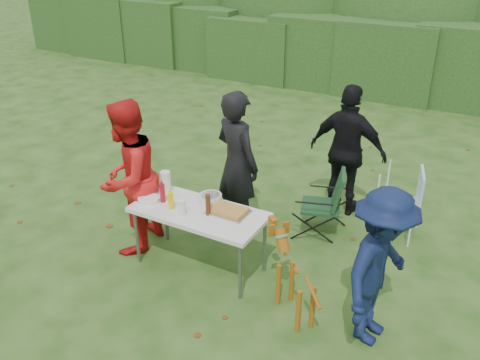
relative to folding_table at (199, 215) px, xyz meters
The scene contains 20 objects.
ground 0.69m from the folding_table, 43.76° to the right, with size 80.00×80.00×0.00m, color #1E4211.
hedge_row 7.94m from the folding_table, 89.55° to the left, with size 22.00×1.40×1.70m, color #23471C.
shrub_backdrop 9.58m from the folding_table, 89.63° to the left, with size 20.00×2.60×3.20m, color #3D6628.
folding_table is the anchor object (origin of this frame).
person_cook 0.95m from the folding_table, 92.13° to the left, with size 0.68×0.44×1.86m, color black.
person_red_jacket 0.98m from the folding_table, behind, with size 0.90×0.70×1.86m, color red.
person_black_puffy 2.29m from the folding_table, 63.99° to the left, with size 1.05×0.44×1.79m, color black.
child 2.05m from the folding_table, ahead, with size 1.02×0.58×1.57m, color #0E193E.
dog 1.33m from the folding_table, 10.47° to the right, with size 0.87×0.35×0.83m, color #895010, non-canonical shape.
camping_chair 1.66m from the folding_table, 55.51° to the left, with size 0.55×0.55×0.87m, color #1A4020, non-canonical shape.
lawn_chair 2.57m from the folding_table, 45.90° to the left, with size 0.53×0.53×0.90m, color #4295CE, non-canonical shape.
food_tray 0.33m from the folding_table, 19.54° to the left, with size 0.45×0.30×0.02m, color #B7B7BA.
focaccia_bread 0.34m from the folding_table, 19.54° to the left, with size 0.40×0.26×0.04m, color #B38338.
mustard_bottle 0.34m from the folding_table, 158.07° to the right, with size 0.06×0.06×0.20m, color #DDDE00.
ketchup_bottle 0.49m from the folding_table, behind, with size 0.06×0.06×0.22m, color #A80D1F.
beer_bottle 0.22m from the folding_table, ahead, with size 0.06×0.06×0.24m, color #47230F.
paper_towel_roll 0.63m from the folding_table, 161.99° to the left, with size 0.12×0.12×0.26m, color white.
cup_stack 0.24m from the folding_table, 123.21° to the right, with size 0.08×0.08×0.18m, color white.
pasta_bowl 0.24m from the folding_table, 84.58° to the left, with size 0.26×0.26×0.10m, color silver.
plate_stack 0.62m from the folding_table, behind, with size 0.24×0.24×0.05m, color white.
Camera 1 is at (2.70, -3.95, 3.52)m, focal length 38.00 mm.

